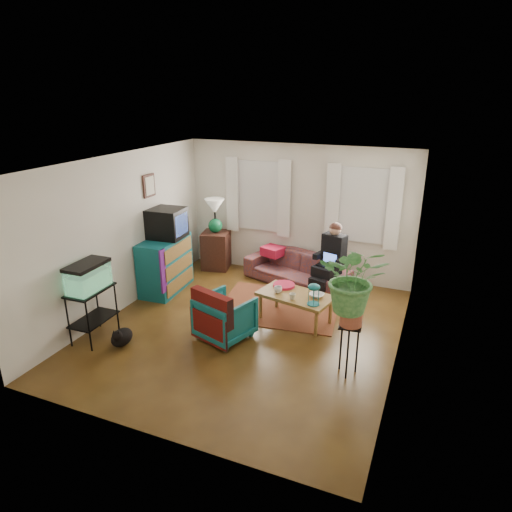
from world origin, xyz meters
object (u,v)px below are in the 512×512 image
at_px(sofa, 297,264).
at_px(dresser, 165,265).
at_px(armchair, 225,315).
at_px(plant_stand, 348,349).
at_px(side_table, 216,250).
at_px(aquarium_stand, 93,314).
at_px(coffee_table, 295,308).

xyz_separation_m(sofa, dresser, (-2.15, -1.22, 0.10)).
xyz_separation_m(armchair, plant_stand, (1.90, -0.23, -0.01)).
relative_size(side_table, plant_stand, 1.07).
bearing_deg(dresser, sofa, 25.82).
distance_m(sofa, side_table, 1.81).
distance_m(side_table, armchair, 2.89).
height_order(side_table, plant_stand, side_table).
bearing_deg(armchair, aquarium_stand, 41.61).
relative_size(side_table, armchair, 1.06).
xyz_separation_m(sofa, armchair, (-0.36, -2.36, -0.03)).
bearing_deg(plant_stand, sofa, 120.73).
bearing_deg(plant_stand, dresser, 159.73).
bearing_deg(dresser, armchair, -36.26).
bearing_deg(dresser, coffee_table, -9.46).
height_order(dresser, coffee_table, dresser).
relative_size(sofa, coffee_table, 1.75).
xyz_separation_m(aquarium_stand, armchair, (1.80, 0.79, -0.03)).
bearing_deg(side_table, armchair, -60.00).
distance_m(side_table, aquarium_stand, 3.31).
height_order(sofa, side_table, sofa).
height_order(dresser, aquarium_stand, dresser).
height_order(coffee_table, plant_stand, plant_stand).
relative_size(sofa, dresser, 1.82).
xyz_separation_m(sofa, plant_stand, (1.54, -2.58, -0.04)).
height_order(sofa, dresser, dresser).
height_order(aquarium_stand, plant_stand, aquarium_stand).
bearing_deg(coffee_table, dresser, -173.20).
bearing_deg(side_table, aquarium_stand, -96.08).
relative_size(aquarium_stand, armchair, 1.09).
relative_size(side_table, aquarium_stand, 0.97).
bearing_deg(coffee_table, plant_stand, -33.12).
xyz_separation_m(side_table, coffee_table, (2.26, -1.62, -0.15)).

